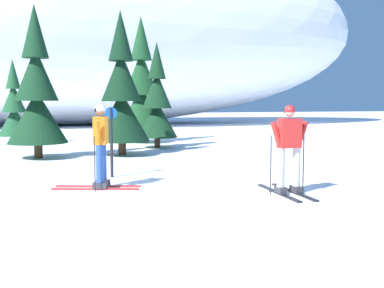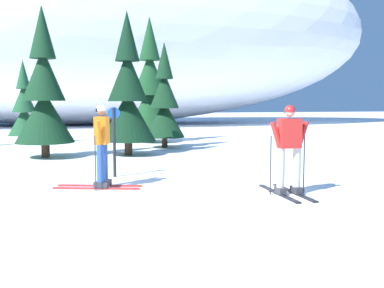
{
  "view_description": "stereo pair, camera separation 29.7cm",
  "coord_description": "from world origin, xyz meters",
  "px_view_note": "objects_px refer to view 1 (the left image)",
  "views": [
    {
      "loc": [
        -2.58,
        -8.64,
        1.8
      ],
      "look_at": [
        -0.13,
        -0.05,
        0.95
      ],
      "focal_mm": 42.32,
      "sensor_mm": 36.0,
      "label": 1
    },
    {
      "loc": [
        -2.3,
        -8.72,
        1.8
      ],
      "look_at": [
        -0.13,
        -0.05,
        0.95
      ],
      "focal_mm": 42.32,
      "sensor_mm": 36.0,
      "label": 2
    }
  ],
  "objects_px": {
    "skier_orange_jacket": "(101,145)",
    "pine_tree_right": "(141,90)",
    "skier_red_jacket": "(289,148)",
    "pine_tree_far_right": "(157,104)",
    "pine_tree_center_right": "(121,95)",
    "trail_marker_post": "(111,138)",
    "pine_tree_left": "(14,109)",
    "pine_tree_center_left": "(37,95)"
  },
  "relations": [
    {
      "from": "skier_orange_jacket",
      "to": "pine_tree_right",
      "type": "height_order",
      "value": "pine_tree_right"
    },
    {
      "from": "skier_red_jacket",
      "to": "pine_tree_far_right",
      "type": "height_order",
      "value": "pine_tree_far_right"
    },
    {
      "from": "pine_tree_center_right",
      "to": "trail_marker_post",
      "type": "height_order",
      "value": "pine_tree_center_right"
    },
    {
      "from": "pine_tree_right",
      "to": "skier_red_jacket",
      "type": "bearing_deg",
      "value": -85.88
    },
    {
      "from": "pine_tree_far_right",
      "to": "pine_tree_left",
      "type": "bearing_deg",
      "value": 150.72
    },
    {
      "from": "pine_tree_far_right",
      "to": "trail_marker_post",
      "type": "xyz_separation_m",
      "value": [
        -2.41,
        -6.41,
        -0.76
      ]
    },
    {
      "from": "pine_tree_left",
      "to": "pine_tree_far_right",
      "type": "distance_m",
      "value": 6.25
    },
    {
      "from": "pine_tree_center_left",
      "to": "pine_tree_center_right",
      "type": "bearing_deg",
      "value": 0.88
    },
    {
      "from": "pine_tree_left",
      "to": "trail_marker_post",
      "type": "relative_size",
      "value": 2.13
    },
    {
      "from": "skier_red_jacket",
      "to": "pine_tree_right",
      "type": "distance_m",
      "value": 11.94
    },
    {
      "from": "skier_orange_jacket",
      "to": "pine_tree_center_right",
      "type": "height_order",
      "value": "pine_tree_center_right"
    },
    {
      "from": "pine_tree_right",
      "to": "trail_marker_post",
      "type": "relative_size",
      "value": 3.28
    },
    {
      "from": "pine_tree_center_left",
      "to": "pine_tree_right",
      "type": "bearing_deg",
      "value": 48.54
    },
    {
      "from": "pine_tree_center_right",
      "to": "pine_tree_right",
      "type": "relative_size",
      "value": 0.87
    },
    {
      "from": "pine_tree_center_left",
      "to": "pine_tree_far_right",
      "type": "xyz_separation_m",
      "value": [
        4.27,
        2.13,
        -0.31
      ]
    },
    {
      "from": "skier_red_jacket",
      "to": "pine_tree_far_right",
      "type": "relative_size",
      "value": 0.43
    },
    {
      "from": "skier_orange_jacket",
      "to": "trail_marker_post",
      "type": "bearing_deg",
      "value": 74.95
    },
    {
      "from": "pine_tree_center_left",
      "to": "trail_marker_post",
      "type": "relative_size",
      "value": 2.89
    },
    {
      "from": "skier_red_jacket",
      "to": "pine_tree_right",
      "type": "xyz_separation_m",
      "value": [
        -0.85,
        11.83,
        1.38
      ]
    },
    {
      "from": "trail_marker_post",
      "to": "pine_tree_right",
      "type": "bearing_deg",
      "value": 75.93
    },
    {
      "from": "skier_red_jacket",
      "to": "pine_tree_center_left",
      "type": "relative_size",
      "value": 0.37
    },
    {
      "from": "pine_tree_center_right",
      "to": "pine_tree_far_right",
      "type": "distance_m",
      "value": 2.66
    },
    {
      "from": "skier_orange_jacket",
      "to": "pine_tree_far_right",
      "type": "xyz_separation_m",
      "value": [
        2.77,
        7.74,
        0.8
      ]
    },
    {
      "from": "pine_tree_right",
      "to": "skier_orange_jacket",
      "type": "bearing_deg",
      "value": -104.2
    },
    {
      "from": "pine_tree_right",
      "to": "pine_tree_far_right",
      "type": "distance_m",
      "value": 2.58
    },
    {
      "from": "trail_marker_post",
      "to": "pine_tree_center_right",
      "type": "bearing_deg",
      "value": 79.69
    },
    {
      "from": "skier_red_jacket",
      "to": "trail_marker_post",
      "type": "bearing_deg",
      "value": 136.66
    },
    {
      "from": "skier_orange_jacket",
      "to": "pine_tree_center_left",
      "type": "height_order",
      "value": "pine_tree_center_left"
    },
    {
      "from": "pine_tree_left",
      "to": "pine_tree_center_left",
      "type": "distance_m",
      "value": 5.34
    },
    {
      "from": "pine_tree_right",
      "to": "pine_tree_far_right",
      "type": "xyz_separation_m",
      "value": [
        0.17,
        -2.51,
        -0.58
      ]
    },
    {
      "from": "skier_red_jacket",
      "to": "skier_orange_jacket",
      "type": "xyz_separation_m",
      "value": [
        -3.45,
        1.57,
        -0.0
      ]
    },
    {
      "from": "pine_tree_center_left",
      "to": "pine_tree_far_right",
      "type": "bearing_deg",
      "value": 26.48
    },
    {
      "from": "pine_tree_center_right",
      "to": "pine_tree_far_right",
      "type": "relative_size",
      "value": 1.17
    },
    {
      "from": "pine_tree_left",
      "to": "pine_tree_right",
      "type": "bearing_deg",
      "value": -5.9
    },
    {
      "from": "pine_tree_left",
      "to": "trail_marker_post",
      "type": "distance_m",
      "value": 9.95
    },
    {
      "from": "pine_tree_far_right",
      "to": "pine_tree_center_left",
      "type": "bearing_deg",
      "value": -153.52
    },
    {
      "from": "skier_red_jacket",
      "to": "skier_orange_jacket",
      "type": "relative_size",
      "value": 0.96
    },
    {
      "from": "pine_tree_center_left",
      "to": "pine_tree_far_right",
      "type": "distance_m",
      "value": 4.78
    },
    {
      "from": "pine_tree_center_left",
      "to": "pine_tree_center_right",
      "type": "xyz_separation_m",
      "value": [
        2.65,
        0.04,
        -0.02
      ]
    },
    {
      "from": "skier_red_jacket",
      "to": "pine_tree_center_right",
      "type": "relative_size",
      "value": 0.37
    },
    {
      "from": "pine_tree_center_right",
      "to": "trail_marker_post",
      "type": "distance_m",
      "value": 4.52
    },
    {
      "from": "pine_tree_center_left",
      "to": "pine_tree_center_right",
      "type": "relative_size",
      "value": 1.01
    }
  ]
}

